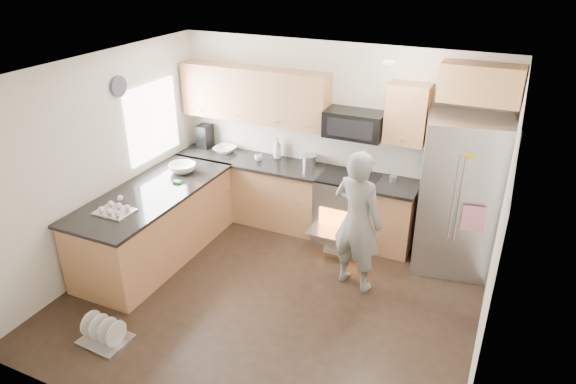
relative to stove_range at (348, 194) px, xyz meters
The scene contains 8 objects.
ground 1.86m from the stove_range, 101.69° to the right, with size 4.50×4.50×0.00m, color black.
room_shell 1.99m from the stove_range, 103.00° to the right, with size 4.54×4.04×2.62m.
back_cabinet_run 0.98m from the stove_range, behind, with size 4.45×0.64×2.50m.
peninsula 2.56m from the stove_range, 145.54° to the right, with size 0.96×2.36×1.04m.
stove_range is the anchor object (origin of this frame).
refrigerator 1.45m from the stove_range, ahead, with size 1.06×0.89×1.94m.
person 1.10m from the stove_range, 66.32° to the right, with size 0.63×0.41×1.72m, color gray.
dish_rack 3.46m from the stove_range, 117.66° to the right, with size 0.51×0.42×0.30m.
Camera 1 is at (2.19, -4.27, 3.70)m, focal length 32.00 mm.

